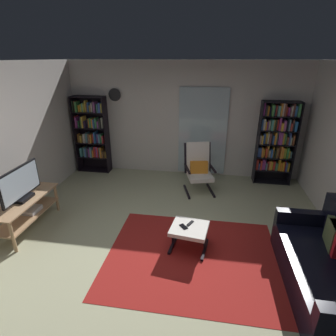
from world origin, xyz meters
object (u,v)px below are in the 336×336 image
Objects in this scene: ottoman at (189,231)px; cell_phone at (184,227)px; bookshelf_near_sofa at (276,140)px; wall_clock at (115,95)px; leather_sofa at (331,268)px; bookshelf_near_tv at (92,133)px; lounge_armchair at (199,167)px; tv_remote at (190,223)px; television at (21,185)px; tv_stand at (27,209)px.

cell_phone is at bearing -169.36° from ottoman.
wall_clock is at bearing 177.27° from bookshelf_near_sofa.
leather_sofa is 3.10× the size of ottoman.
bookshelf_near_sofa is 3.73m from wall_clock.
bookshelf_near_tv is at bearing 179.53° from bookshelf_near_sofa.
bookshelf_near_tv is at bearing 164.99° from lounge_armchair.
tv_remote is at bearing 7.21° from cell_phone.
bookshelf_near_tv is (0.09, 2.53, 0.17)m from television.
leather_sofa is at bearing -88.52° from bookshelf_near_sofa.
leather_sofa is at bearing -8.10° from television.
wall_clock reaches higher than bookshelf_near_sofa.
bookshelf_near_sofa reaches higher than tv_stand.
television is at bearing 177.65° from ottoman.
lounge_armchair is 2.55m from wall_clock.
bookshelf_near_sofa is at bearing 22.44° from lounge_armchair.
bookshelf_near_sofa is 3.07m from tv_remote.
bookshelf_near_tv is (0.09, 2.52, 0.61)m from tv_stand.
tv_remote reaches higher than cell_phone.
lounge_armchair is 3.53× the size of wall_clock.
cell_phone is 0.48× the size of wall_clock.
bookshelf_near_tv is 12.69× the size of tv_remote.
cell_phone is at bearing -3.07° from tv_stand.
tv_stand reaches higher than tv_remote.
wall_clock reaches higher than tv_remote.
television is 6.35× the size of cell_phone.
wall_clock is (0.60, 0.14, 0.88)m from bookshelf_near_tv.
leather_sofa is 6.20× the size of wall_clock.
ottoman is (-1.72, 0.52, -0.02)m from leather_sofa.
television is 3.28m from lounge_armchair.
lounge_armchair is 1.87m from tv_remote.
tv_stand is at bearing -92.15° from bookshelf_near_tv.
leather_sofa is 1.76× the size of lounge_armchair.
television reaches higher than leather_sofa.
bookshelf_near_sofa is (4.32, 2.50, 0.21)m from television.
cell_phone is (-0.12, -1.96, -0.16)m from lounge_armchair.
cell_phone is at bearing -46.78° from bookshelf_near_tv.
ottoman is (-1.64, -2.61, -0.69)m from bookshelf_near_sofa.
leather_sofa is 12.48× the size of tv_remote.
television reaches higher than cell_phone.
tv_remote is at bearing -122.94° from bookshelf_near_sofa.
television is 0.49× the size of leather_sofa.
wall_clock reaches higher than tv_stand.
television reaches higher than tv_remote.
bookshelf_near_tv is 4.22m from bookshelf_near_sofa.
wall_clock is at bearing 84.87° from cell_phone.
lounge_armchair reaches higher than ottoman.
tv_stand is 4.41× the size of wall_clock.
ottoman is at bearing -67.70° from tv_remote.
tv_stand is at bearing 171.72° from leather_sofa.
television is 2.71m from tv_remote.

